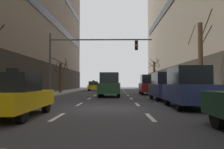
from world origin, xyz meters
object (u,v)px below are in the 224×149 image
Objects in this scene: car_driving_3 at (113,86)px; traffic_signal_0 at (83,52)px; car_parked_1 at (188,88)px; car_parked_3 at (148,85)px; car_parked_2 at (165,86)px; pedestrian_0 at (164,85)px; street_tree_3 at (201,59)px; taxi_driving_1 at (94,86)px; street_tree_2 at (60,76)px; car_driving_0 at (110,85)px; taxi_driving_2 at (14,96)px; street_tree_0 at (154,75)px.

traffic_signal_0 is (-2.44, -18.04, 3.22)m from car_driving_3.
car_parked_1 is 0.95× the size of car_parked_3.
car_parked_2 is 2.78× the size of pedestrian_0.
car_parked_2 is 0.69× the size of street_tree_3.
car_parked_1 is at bearing -90.00° from car_parked_3.
car_parked_2 is at bearing -71.22° from taxi_driving_1.
street_tree_3 is 4.01× the size of pedestrian_0.
car_driving_3 is 0.97× the size of car_parked_3.
street_tree_2 reaches higher than car_driving_3.
street_tree_3 is (2.16, -9.43, 1.77)m from car_parked_3.
car_parked_1 is 1.04× the size of street_tree_2.
car_driving_0 is 1.09× the size of car_parked_2.
street_tree_2 is 0.68× the size of street_tree_3.
traffic_signal_0 is (-6.49, -4.56, 2.95)m from car_parked_3.
car_parked_3 is at bearing 90.00° from car_parked_2.
car_parked_2 is at bearing 149.74° from street_tree_3.
car_parked_1 is 5.25m from car_parked_2.
car_driving_3 is at bearing 61.55° from street_tree_2.
car_parked_1 reaches higher than car_parked_2.
car_driving_3 is at bearing 100.60° from car_parked_2.
taxi_driving_1 is 18.25m from traffic_signal_0.
car_parked_1 is 2.81× the size of pedestrian_0.
car_parked_3 is at bearing -61.30° from taxi_driving_1.
taxi_driving_2 is 21.92m from pedestrian_0.
car_driving_0 is at bearing -79.55° from taxi_driving_1.
pedestrian_0 is at bearing 78.03° from car_parked_2.
car_driving_0 is 1.07× the size of car_parked_1.
taxi_driving_1 is 3.28m from car_driving_3.
street_tree_0 is at bearing 82.77° from car_parked_2.
car_parked_1 is at bearing -95.54° from street_tree_0.
car_parked_3 reaches higher than pedestrian_0.
car_parked_3 reaches higher than taxi_driving_1.
street_tree_2 is at bearing 168.17° from car_parked_3.
traffic_signal_0 is (0.77, 12.00, 3.23)m from taxi_driving_2.
car_parked_3 is 10.47m from street_tree_2.
car_driving_0 is at bearing -90.24° from car_driving_3.
car_driving_0 is 8.69m from street_tree_2.
street_tree_3 is 12.68m from pedestrian_0.
street_tree_0 is (6.28, 12.85, 1.38)m from car_driving_0.
street_tree_0 is 5.93m from pedestrian_0.
traffic_signal_0 is at bearing 150.99° from car_parked_2.
car_parked_1 is 0.87× the size of street_tree_0.
car_driving_3 is 1.03× the size of car_parked_1.
car_parked_1 is at bearing -98.23° from pedestrian_0.
car_driving_0 is 0.75× the size of street_tree_3.
car_parked_3 is 3.93m from pedestrian_0.
taxi_driving_1 is 15.26m from car_parked_3.
taxi_driving_1 is at bearing -178.18° from car_driving_3.
street_tree_3 is (9.49, -22.80, 2.07)m from taxi_driving_1.
car_driving_3 is 22.02m from car_parked_2.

